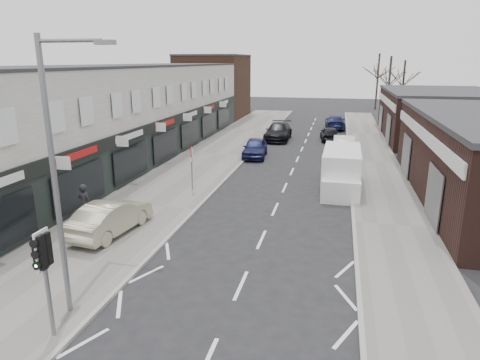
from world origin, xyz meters
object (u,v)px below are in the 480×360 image
Objects in this scene: warning_sign at (192,155)px; traffic_light at (43,259)px; parked_car_left_a at (255,148)px; white_van at (341,170)px; street_lamp at (58,167)px; parked_car_right_b at (330,134)px; pedestrian at (85,204)px; sedan_on_pavement at (111,217)px; parked_car_right_a at (344,145)px; parked_car_left_b at (278,132)px; parked_car_right_c at (335,122)px.

traffic_light is at bearing -86.90° from warning_sign.
warning_sign is 0.62× the size of parked_car_left_a.
white_van reaches higher than parked_car_left_a.
street_lamp reaches higher than parked_car_right_b.
parked_car_right_b is at bearing -104.65° from pedestrian.
white_van is 1.38× the size of sedan_on_pavement.
street_lamp is 26.96m from parked_car_right_a.
pedestrian is (-3.12, -6.18, -1.14)m from warning_sign.
parked_car_right_a is at bearing 55.62° from warning_sign.
white_van is (7.68, 16.66, -1.30)m from traffic_light.
traffic_light reaches higher than sedan_on_pavement.
pedestrian is 0.34× the size of parked_car_left_b.
white_van is 13.74m from sedan_on_pavement.
white_van is 1.26× the size of parked_car_right_a.
parked_car_left_a is 1.09× the size of parked_car_right_b.
parked_car_left_a is at bearing 133.07° from white_van.
pedestrian is 22.22m from parked_car_right_a.
parked_car_left_a is 17.40m from parked_car_right_c.
traffic_light is 18.39m from white_van.
street_lamp reaches higher than traffic_light.
white_van is (8.44, 2.64, -1.09)m from warning_sign.
parked_car_left_b is 1.06× the size of parked_car_right_c.
white_van is at bearing -128.33° from sedan_on_pavement.
white_van is 9.94m from parked_car_left_a.
pedestrian is at bearing 61.28° from parked_car_right_b.
parked_car_left_a is (3.10, 17.01, -0.10)m from sedan_on_pavement.
white_van is 1.09× the size of parked_car_left_b.
white_van reaches higher than sedan_on_pavement.
parked_car_right_a reaches higher than sedan_on_pavement.
parked_car_right_c is at bearing 79.66° from street_lamp.
parked_car_left_b is 1.16× the size of parked_car_right_a.
parked_car_left_b is at bearing -41.15° from parked_car_right_a.
warning_sign is 0.48× the size of parked_car_left_b.
traffic_light is 0.70× the size of sedan_on_pavement.
parked_car_right_a is at bearing 96.21° from parked_car_right_b.
street_lamp is 1.52× the size of parked_car_right_c.
parked_car_left_a is 10.37m from parked_car_right_b.
parked_car_right_b is (4.86, 0.70, -0.13)m from parked_car_left_b.
warning_sign is 7.27m from sedan_on_pavement.
parked_car_right_c is (10.89, 32.51, -0.30)m from pedestrian.
parked_car_right_c is (0.41, 7.61, 0.08)m from parked_car_right_b.
warning_sign is 18.25m from parked_car_left_b.
parked_car_right_a reaches higher than parked_car_right_b.
street_lamp is at bearing 77.11° from parked_car_right_c.
warning_sign is 0.44× the size of white_van.
parked_car_left_b is at bearing 111.93° from white_van.
sedan_on_pavement is (-1.97, 5.78, -3.77)m from street_lamp.
parked_car_right_a is (6.90, 2.66, 0.05)m from parked_car_left_a.
warning_sign is 10.25m from parked_car_left_a.
parked_car_right_a is at bearing 91.17° from parked_car_right_c.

